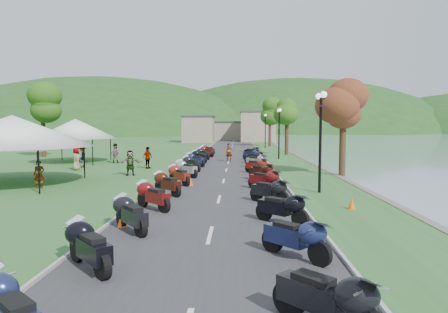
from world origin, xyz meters
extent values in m
cube|color=#363639|center=(0.00, 40.00, 0.01)|extent=(7.00, 120.00, 0.02)
cube|color=gray|center=(-2.00, 85.00, 2.50)|extent=(18.00, 16.00, 5.00)
imported|color=slate|center=(-9.87, 18.90, 0.00)|extent=(0.68, 0.60, 1.52)
imported|color=slate|center=(-10.26, 33.55, 0.00)|extent=(0.92, 0.58, 1.77)
imported|color=slate|center=(-11.74, 29.64, 0.00)|extent=(0.71, 1.23, 1.80)
cone|color=#F2590C|center=(-3.00, 10.86, 0.27)|extent=(0.35, 0.35, 0.55)
camera|label=1|loc=(0.85, -2.15, 3.43)|focal=32.00mm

